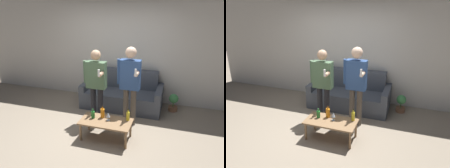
% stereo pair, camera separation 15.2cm
% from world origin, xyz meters
% --- Properties ---
extents(ground_plane, '(16.00, 16.00, 0.00)m').
position_xyz_m(ground_plane, '(0.00, 0.00, 0.00)').
color(ground_plane, gray).
extents(wall_back, '(8.00, 0.06, 2.70)m').
position_xyz_m(wall_back, '(0.00, 2.00, 1.35)').
color(wall_back, silver).
rests_on(wall_back, ground_plane).
extents(couch, '(1.96, 0.88, 0.89)m').
position_xyz_m(couch, '(0.26, 1.52, 0.31)').
color(couch, '#474C56').
rests_on(couch, ground_plane).
extents(coffee_table, '(0.98, 0.50, 0.38)m').
position_xyz_m(coffee_table, '(0.32, 0.03, 0.34)').
color(coffee_table, '#8E6B47').
rests_on(coffee_table, ground_plane).
extents(bottle_orange, '(0.07, 0.07, 0.19)m').
position_xyz_m(bottle_orange, '(0.04, 0.07, 0.46)').
color(bottle_orange, '#23752D').
rests_on(bottle_orange, coffee_table).
extents(bottle_green, '(0.07, 0.07, 0.24)m').
position_xyz_m(bottle_green, '(0.71, 0.18, 0.48)').
color(bottle_green, yellow).
rests_on(bottle_green, coffee_table).
extents(bottle_dark, '(0.08, 0.08, 0.25)m').
position_xyz_m(bottle_dark, '(0.21, 0.14, 0.48)').
color(bottle_dark, orange).
rests_on(bottle_dark, coffee_table).
extents(wine_glass_near, '(0.07, 0.07, 0.16)m').
position_xyz_m(wine_glass_near, '(0.35, 0.07, 0.49)').
color(wine_glass_near, silver).
rests_on(wine_glass_near, coffee_table).
extents(person_standing_left, '(0.50, 0.42, 1.59)m').
position_xyz_m(person_standing_left, '(-0.11, 0.67, 0.93)').
color(person_standing_left, '#232328').
rests_on(person_standing_left, ground_plane).
extents(person_standing_right, '(0.48, 0.43, 1.69)m').
position_xyz_m(person_standing_right, '(0.62, 0.69, 1.01)').
color(person_standing_right, brown).
rests_on(person_standing_right, ground_plane).
extents(potted_plant, '(0.22, 0.22, 0.43)m').
position_xyz_m(potted_plant, '(1.50, 1.61, 0.24)').
color(potted_plant, '#936042').
rests_on(potted_plant, ground_plane).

